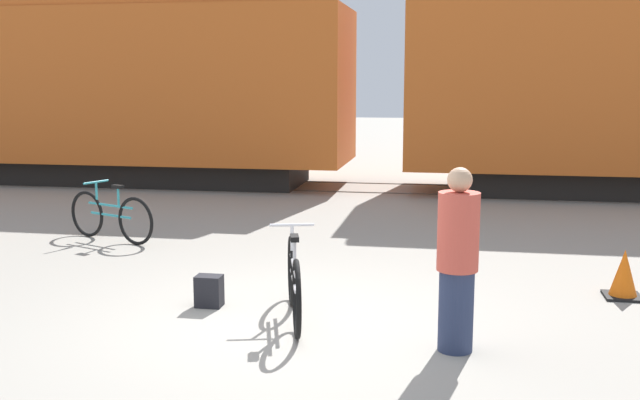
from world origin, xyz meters
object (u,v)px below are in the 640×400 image
object	(u,v)px
freight_train	(378,60)
backpack	(209,291)
traffic_cone	(624,275)
person_in_red	(457,261)
bicycle_silver	(294,282)
bicycle_teal	(111,216)

from	to	relation	value
freight_train	backpack	size ratio (longest dim) A/B	84.00
traffic_cone	freight_train	bearing A→B (deg)	114.29
person_in_red	traffic_cone	xyz separation A→B (m)	(1.85, 2.01, -0.57)
person_in_red	bicycle_silver	bearing A→B (deg)	88.49
bicycle_silver	backpack	size ratio (longest dim) A/B	5.17
bicycle_silver	freight_train	bearing A→B (deg)	90.82
freight_train	person_in_red	bearing A→B (deg)	-80.06
freight_train	traffic_cone	bearing A→B (deg)	-65.71
bicycle_silver	bicycle_teal	distance (m)	4.74
bicycle_teal	backpack	world-z (taller)	bicycle_teal
traffic_cone	person_in_red	bearing A→B (deg)	-132.61
person_in_red	backpack	xyz separation A→B (m)	(-2.60, 0.87, -0.66)
freight_train	traffic_cone	size ratio (longest dim) A/B	51.93
backpack	traffic_cone	distance (m)	4.59
bicycle_silver	traffic_cone	xyz separation A→B (m)	(3.46, 1.42, -0.14)
bicycle_silver	person_in_red	bearing A→B (deg)	-19.97
freight_train	traffic_cone	distance (m)	9.10
freight_train	bicycle_teal	size ratio (longest dim) A/B	17.20
freight_train	backpack	bearing A→B (deg)	-95.38
freight_train	bicycle_silver	world-z (taller)	freight_train
bicycle_silver	traffic_cone	distance (m)	3.74
freight_train	person_in_red	world-z (taller)	freight_train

